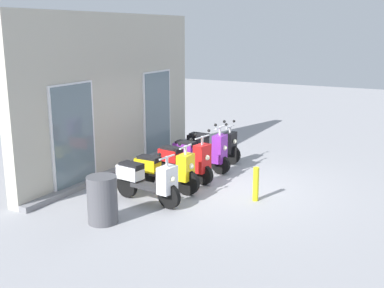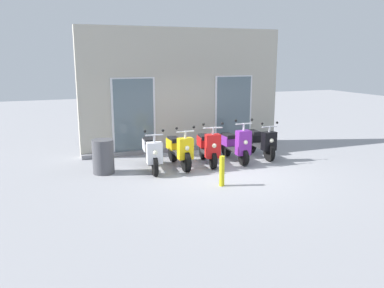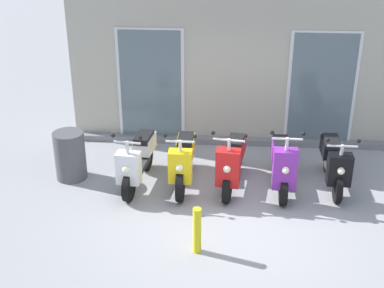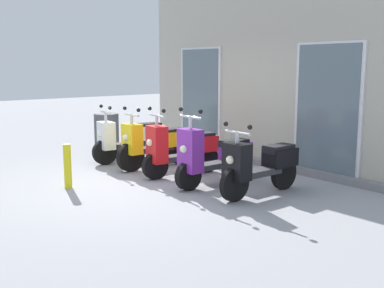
{
  "view_description": "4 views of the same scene",
  "coord_description": "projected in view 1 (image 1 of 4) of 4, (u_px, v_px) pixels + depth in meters",
  "views": [
    {
      "loc": [
        -9.04,
        -4.19,
        3.38
      ],
      "look_at": [
        0.2,
        0.83,
        0.82
      ],
      "focal_mm": 44.13,
      "sensor_mm": 36.0,
      "label": 1
    },
    {
      "loc": [
        -4.27,
        -8.91,
        2.89
      ],
      "look_at": [
        -0.69,
        0.38,
        0.71
      ],
      "focal_mm": 37.42,
      "sensor_mm": 36.0,
      "label": 2
    },
    {
      "loc": [
        -0.1,
        -7.24,
        4.61
      ],
      "look_at": [
        -0.7,
        0.81,
        0.81
      ],
      "focal_mm": 50.4,
      "sensor_mm": 36.0,
      "label": 3
    },
    {
      "loc": [
        6.26,
        -4.03,
        1.91
      ],
      "look_at": [
        0.56,
        0.64,
        0.67
      ],
      "focal_mm": 43.65,
      "sensor_mm": 36.0,
      "label": 4
    }
  ],
  "objects": [
    {
      "name": "scooter_red",
      "position": [
        186.0,
        161.0,
        10.73
      ],
      "size": [
        0.6,
        1.5,
        1.22
      ],
      "color": "black",
      "rests_on": "ground_plane"
    },
    {
      "name": "scooter_yellow",
      "position": [
        165.0,
        170.0,
        10.04
      ],
      "size": [
        0.53,
        1.63,
        1.17
      ],
      "color": "black",
      "rests_on": "ground_plane"
    },
    {
      "name": "storefront_facade",
      "position": [
        114.0,
        96.0,
        11.36
      ],
      "size": [
        6.47,
        0.5,
        3.75
      ],
      "color": "#B2AD9E",
      "rests_on": "ground_plane"
    },
    {
      "name": "scooter_white",
      "position": [
        147.0,
        180.0,
        9.35
      ],
      "size": [
        0.55,
        1.59,
        1.16
      ],
      "color": "black",
      "rests_on": "ground_plane"
    },
    {
      "name": "curb_bollard",
      "position": [
        256.0,
        184.0,
        9.49
      ],
      "size": [
        0.12,
        0.12,
        0.7
      ],
      "primitive_type": "cylinder",
      "color": "yellow",
      "rests_on": "ground_plane"
    },
    {
      "name": "ground_plane",
      "position": [
        221.0,
        186.0,
        10.46
      ],
      "size": [
        40.0,
        40.0,
        0.0
      ],
      "primitive_type": "plane",
      "color": "#939399"
    },
    {
      "name": "trash_bin",
      "position": [
        102.0,
        200.0,
        8.39
      ],
      "size": [
        0.54,
        0.54,
        0.86
      ],
      "primitive_type": "cylinder",
      "color": "#4C4C51",
      "rests_on": "ground_plane"
    },
    {
      "name": "scooter_black",
      "position": [
        213.0,
        144.0,
        12.27
      ],
      "size": [
        0.55,
        1.57,
        1.12
      ],
      "color": "black",
      "rests_on": "ground_plane"
    },
    {
      "name": "scooter_purple",
      "position": [
        202.0,
        152.0,
        11.45
      ],
      "size": [
        0.55,
        1.56,
        1.27
      ],
      "color": "black",
      "rests_on": "ground_plane"
    }
  ]
}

